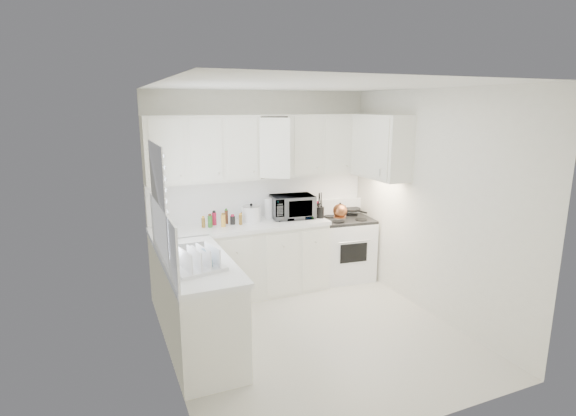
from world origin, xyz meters
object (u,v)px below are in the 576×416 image
stove (345,240)px  microwave (292,204)px  tea_kettle (340,210)px  rice_cooker (251,213)px  dish_rack (198,258)px  utensil_crock (320,205)px

stove → microwave: 0.98m
microwave → tea_kettle: bearing=-12.7°
rice_cooker → dish_rack: 1.80m
microwave → utensil_crock: size_ratio=1.57×
dish_rack → rice_cooker: bearing=43.9°
stove → rice_cooker: (-1.35, 0.08, 0.51)m
tea_kettle → rice_cooker: 1.19m
stove → microwave: bearing=-177.4°
stove → utensil_crock: (-0.45, -0.09, 0.57)m
stove → utensil_crock: utensil_crock is taller
stove → rice_cooker: bearing=-177.0°
rice_cooker → utensil_crock: bearing=-28.1°
tea_kettle → microwave: bearing=139.2°
rice_cooker → utensil_crock: (0.91, -0.17, 0.06)m
utensil_crock → microwave: bearing=158.0°
tea_kettle → dish_rack: 2.51m
tea_kettle → rice_cooker: rice_cooker is taller
tea_kettle → utensil_crock: (-0.27, 0.07, 0.08)m
tea_kettle → rice_cooker: bearing=146.8°
rice_cooker → tea_kettle: bearing=-29.2°
microwave → dish_rack: (-1.57, -1.46, -0.06)m
rice_cooker → dish_rack: size_ratio=0.53×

